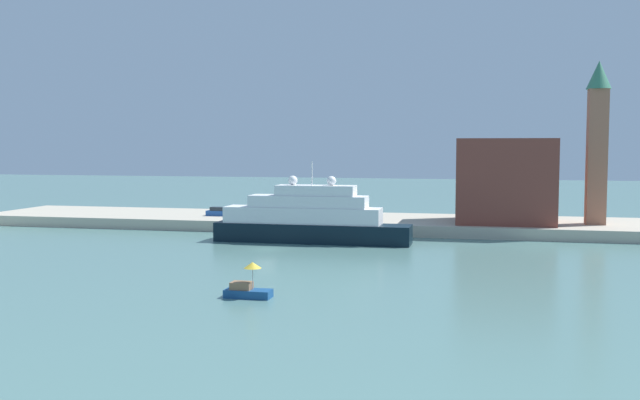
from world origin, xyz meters
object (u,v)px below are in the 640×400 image
at_px(large_yacht, 309,219).
at_px(mooring_bollard, 284,219).
at_px(bell_tower, 597,136).
at_px(small_motorboat, 248,287).
at_px(person_figure, 242,214).
at_px(parked_car, 220,212).
at_px(harbor_building, 506,181).

distance_m(large_yacht, mooring_bollard, 11.76).
distance_m(bell_tower, mooring_bollard, 47.43).
distance_m(large_yacht, small_motorboat, 35.91).
distance_m(small_motorboat, person_figure, 51.48).
height_order(parked_car, person_figure, person_figure).
height_order(small_motorboat, person_figure, person_figure).
xyz_separation_m(small_motorboat, harbor_building, (22.78, 51.83, 7.01)).
height_order(small_motorboat, parked_car, small_motorboat).
bearing_deg(harbor_building, large_yacht, -148.29).
xyz_separation_m(large_yacht, person_figure, (-13.94, 12.78, -0.75)).
relative_size(small_motorboat, bell_tower, 0.17).
height_order(large_yacht, mooring_bollard, large_yacht).
bearing_deg(small_motorboat, harbor_building, 66.28).
distance_m(bell_tower, parked_car, 59.16).
bearing_deg(mooring_bollard, person_figure, 158.68).
xyz_separation_m(person_figure, mooring_bollard, (7.58, -2.96, -0.36)).
distance_m(small_motorboat, parked_car, 56.47).
xyz_separation_m(large_yacht, mooring_bollard, (-6.36, 9.83, -1.11)).
bearing_deg(parked_car, bell_tower, 0.43).
bearing_deg(parked_car, mooring_bollard, -26.60).
height_order(harbor_building, parked_car, harbor_building).
xyz_separation_m(bell_tower, parked_car, (-57.89, -0.43, -12.22)).
bearing_deg(large_yacht, parked_car, 139.62).
height_order(harbor_building, person_figure, harbor_building).
relative_size(large_yacht, harbor_building, 1.90).
bearing_deg(harbor_building, bell_tower, 1.94).
xyz_separation_m(small_motorboat, mooring_bollard, (-9.73, 45.51, 1.11)).
relative_size(person_figure, mooring_bollard, 2.22).
xyz_separation_m(harbor_building, mooring_bollard, (-32.50, -6.33, -5.90)).
bearing_deg(harbor_building, parked_car, 180.00).
bearing_deg(bell_tower, small_motorboat, -124.21).
distance_m(harbor_building, parked_car, 45.49).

